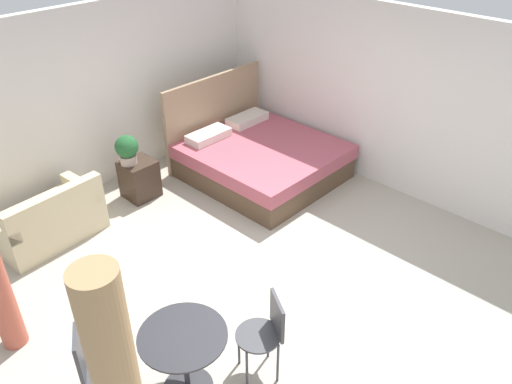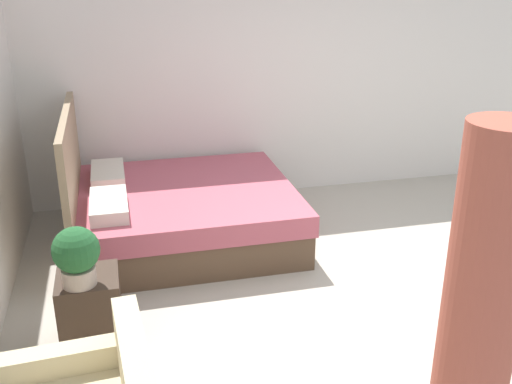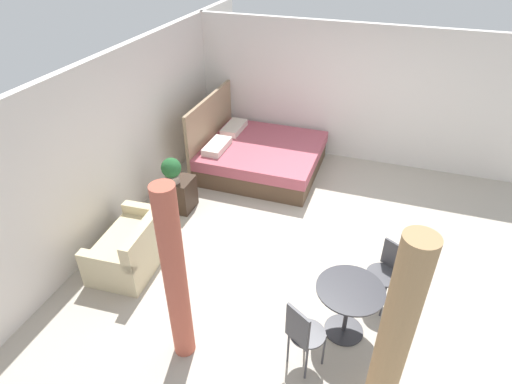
{
  "view_description": "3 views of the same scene",
  "coord_description": "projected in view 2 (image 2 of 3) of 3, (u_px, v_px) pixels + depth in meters",
  "views": [
    {
      "loc": [
        -3.29,
        -3.06,
        3.92
      ],
      "look_at": [
        0.13,
        0.18,
        0.92
      ],
      "focal_mm": 35.47,
      "sensor_mm": 36.0,
      "label": 1
    },
    {
      "loc": [
        -3.76,
        2.03,
        2.57
      ],
      "look_at": [
        0.8,
        0.9,
        0.74
      ],
      "focal_mm": 41.34,
      "sensor_mm": 36.0,
      "label": 2
    },
    {
      "loc": [
        -5.02,
        -0.72,
        4.1
      ],
      "look_at": [
        -0.39,
        0.87,
        0.85
      ],
      "focal_mm": 29.79,
      "sensor_mm": 36.0,
      "label": 3
    }
  ],
  "objects": [
    {
      "name": "wall_right",
      "position": [
        293.0,
        84.0,
        6.75
      ],
      "size": [
        0.12,
        6.09,
        2.54
      ],
      "primitive_type": "cube",
      "color": "silver",
      "rests_on": "ground"
    },
    {
      "name": "nightstand",
      "position": [
        91.0,
        310.0,
        4.16
      ],
      "size": [
        0.44,
        0.42,
        0.55
      ],
      "color": "#38281E",
      "rests_on": "ground"
    },
    {
      "name": "bed",
      "position": [
        178.0,
        211.0,
        5.77
      ],
      "size": [
        1.94,
        2.1,
        1.33
      ],
      "color": "brown",
      "rests_on": "ground"
    },
    {
      "name": "potted_plant",
      "position": [
        76.0,
        254.0,
        3.88
      ],
      "size": [
        0.31,
        0.31,
        0.42
      ],
      "color": "tan",
      "rests_on": "nightstand"
    },
    {
      "name": "ground_plane",
      "position": [
        387.0,
        302.0,
        4.79
      ],
      "size": [
        8.38,
        9.09,
        0.02
      ],
      "primitive_type": "cube",
      "color": "#B2A899"
    }
  ]
}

